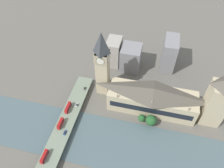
# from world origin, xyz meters

# --- Properties ---
(ground_plane) EXTENTS (600.00, 600.00, 0.00)m
(ground_plane) POSITION_xyz_m (0.00, 0.00, 0.00)
(ground_plane) COLOR #605E56
(river_water) EXTENTS (49.55, 360.00, 0.30)m
(river_water) POSITION_xyz_m (-30.77, 0.00, 0.15)
(river_water) COLOR #4C6066
(river_water) RESTS_ON ground_plane
(parliament_hall) EXTENTS (25.42, 82.62, 28.29)m
(parliament_hall) POSITION_xyz_m (15.48, -8.00, 14.05)
(parliament_hall) COLOR #C1B28E
(parliament_hall) RESTS_ON ground_plane
(clock_tower) EXTENTS (12.97, 12.97, 72.46)m
(clock_tower) POSITION_xyz_m (26.90, 43.19, 38.01)
(clock_tower) COLOR #C1B28E
(clock_tower) RESTS_ON ground_plane
(victoria_tower) EXTENTS (17.81, 17.81, 57.98)m
(victoria_tower) POSITION_xyz_m (15.54, -62.21, 26.99)
(victoria_tower) COLOR #C1B28E
(victoria_tower) RESTS_ON ground_plane
(road_bridge) EXTENTS (131.09, 15.97, 5.52)m
(road_bridge) POSITION_xyz_m (-30.77, 65.05, 4.44)
(road_bridge) COLOR #5D6A59
(road_bridge) RESTS_ON ground_plane
(double_decker_bus_lead) EXTENTS (10.53, 2.61, 5.06)m
(double_decker_bus_lead) POSITION_xyz_m (-27.14, 68.22, 8.30)
(double_decker_bus_lead) COLOR red
(double_decker_bus_lead) RESTS_ON road_bridge
(double_decker_bus_mid) EXTENTS (11.17, 2.52, 4.76)m
(double_decker_bus_mid) POSITION_xyz_m (-58.72, 68.91, 8.15)
(double_decker_bus_mid) COLOR red
(double_decker_bus_mid) RESTS_ON road_bridge
(double_decker_bus_rear) EXTENTS (11.70, 2.54, 4.91)m
(double_decker_bus_rear) POSITION_xyz_m (-9.02, 68.14, 8.22)
(double_decker_bus_rear) COLOR red
(double_decker_bus_rear) RESTS_ON road_bridge
(car_northbound_lead) EXTENTS (4.67, 1.88, 1.48)m
(car_northbound_lead) POSITION_xyz_m (19.05, 61.05, 6.24)
(car_northbound_lead) COLOR slate
(car_northbound_lead) RESTS_ON road_bridge
(car_northbound_mid) EXTENTS (4.65, 1.76, 1.41)m
(car_northbound_mid) POSITION_xyz_m (-2.93, 61.41, 6.22)
(car_northbound_mid) COLOR silver
(car_northbound_mid) RESTS_ON road_bridge
(car_southbound_lead) EXTENTS (4.60, 1.93, 1.32)m
(car_southbound_lead) POSITION_xyz_m (-33.85, 61.50, 6.18)
(car_southbound_lead) COLOR navy
(car_southbound_lead) RESTS_ON road_bridge
(city_block_west) EXTENTS (22.88, 15.51, 31.70)m
(city_block_west) POSITION_xyz_m (72.08, 42.59, 15.85)
(city_block_west) COLOR #A39E93
(city_block_west) RESTS_ON ground_plane
(city_block_center) EXTENTS (23.99, 21.58, 28.48)m
(city_block_center) POSITION_xyz_m (68.52, 22.17, 14.24)
(city_block_center) COLOR gray
(city_block_center) RESTS_ON ground_plane
(city_block_east) EXTENTS (29.25, 14.84, 36.54)m
(city_block_east) POSITION_xyz_m (81.42, -19.10, 18.27)
(city_block_east) COLOR gray
(city_block_east) RESTS_ON ground_plane
(tree_embankment_near) EXTENTS (10.00, 10.00, 11.90)m
(tree_embankment_near) POSITION_xyz_m (-3.97, -10.18, 6.89)
(tree_embankment_near) COLOR brown
(tree_embankment_near) RESTS_ON ground_plane
(tree_embankment_mid) EXTENTS (6.67, 6.67, 9.38)m
(tree_embankment_mid) POSITION_xyz_m (-2.94, -1.51, 6.02)
(tree_embankment_mid) COLOR brown
(tree_embankment_mid) RESTS_ON ground_plane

